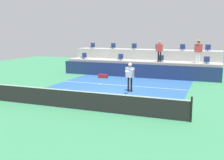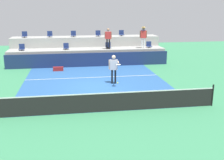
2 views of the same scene
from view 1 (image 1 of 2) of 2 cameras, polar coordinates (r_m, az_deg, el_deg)
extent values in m
plane|color=#388456|center=(16.67, -0.69, -2.61)|extent=(40.00, 40.00, 0.00)
cube|color=#285693|center=(17.58, 0.52, -1.94)|extent=(9.00, 10.00, 0.01)
cube|color=white|center=(18.87, 2.01, -1.12)|extent=(9.00, 0.06, 0.00)
cylinder|color=black|center=(11.56, 16.23, -5.94)|extent=(0.08, 0.08, 1.07)
cube|color=black|center=(13.04, -7.24, -4.19)|extent=(10.40, 0.01, 0.87)
cube|color=white|center=(12.94, -7.28, -2.31)|extent=(10.40, 0.02, 0.05)
cube|color=navy|center=(22.17, 5.06, 1.93)|extent=(13.00, 0.16, 1.10)
cube|color=#9E9E99|center=(23.40, 5.95, 2.52)|extent=(13.00, 1.80, 1.25)
cube|color=#9E9E99|center=(25.09, 7.05, 3.97)|extent=(13.00, 1.80, 2.10)
cylinder|color=#2D2D33|center=(25.10, -5.96, 4.56)|extent=(0.08, 0.08, 0.10)
cube|color=navy|center=(25.10, -5.97, 4.72)|extent=(0.44, 0.40, 0.04)
cube|color=navy|center=(25.24, -5.79, 5.23)|extent=(0.44, 0.04, 0.38)
cylinder|color=#2D2D33|center=(23.71, 1.70, 4.30)|extent=(0.08, 0.08, 0.10)
cube|color=navy|center=(23.70, 1.71, 4.47)|extent=(0.44, 0.40, 0.04)
cube|color=navy|center=(23.86, 1.85, 5.01)|extent=(0.44, 0.04, 0.38)
cylinder|color=#2D2D33|center=(22.79, 10.10, 3.93)|extent=(0.08, 0.08, 0.10)
cube|color=navy|center=(22.79, 10.11, 4.10)|extent=(0.44, 0.40, 0.04)
cube|color=navy|center=(22.94, 10.21, 4.66)|extent=(0.44, 0.04, 0.38)
cylinder|color=#2D2D33|center=(22.40, 19.12, 3.43)|extent=(0.08, 0.08, 0.10)
cube|color=navy|center=(22.39, 19.13, 3.61)|extent=(0.44, 0.40, 0.04)
cube|color=navy|center=(22.55, 19.18, 4.18)|extent=(0.44, 0.04, 0.38)
cylinder|color=#2D2D33|center=(26.64, -4.20, 6.73)|extent=(0.08, 0.08, 0.10)
cube|color=navy|center=(26.64, -4.20, 6.88)|extent=(0.44, 0.40, 0.04)
cube|color=navy|center=(26.79, -4.04, 7.35)|extent=(0.44, 0.04, 0.38)
cylinder|color=#2D2D33|center=(25.81, 0.13, 6.65)|extent=(0.08, 0.08, 0.10)
cube|color=navy|center=(25.80, 0.13, 6.81)|extent=(0.44, 0.40, 0.04)
cube|color=navy|center=(25.96, 0.27, 7.29)|extent=(0.44, 0.04, 0.38)
cylinder|color=#2D2D33|center=(25.15, 4.54, 6.54)|extent=(0.08, 0.08, 0.10)
cube|color=navy|center=(25.14, 4.54, 6.70)|extent=(0.44, 0.40, 0.04)
cube|color=navy|center=(25.30, 4.66, 7.19)|extent=(0.44, 0.04, 0.38)
cylinder|color=#2D2D33|center=(24.61, 9.47, 6.36)|extent=(0.08, 0.08, 0.10)
cube|color=navy|center=(24.61, 9.48, 6.53)|extent=(0.44, 0.40, 0.04)
cube|color=navy|center=(24.77, 9.58, 7.03)|extent=(0.44, 0.04, 0.38)
cylinder|color=#2D2D33|center=(24.27, 14.46, 6.14)|extent=(0.08, 0.08, 0.10)
cube|color=navy|center=(24.27, 14.47, 6.30)|extent=(0.44, 0.40, 0.04)
cube|color=navy|center=(24.44, 14.54, 6.82)|extent=(0.44, 0.04, 0.38)
cylinder|color=#2D2D33|center=(24.12, 19.35, 5.87)|extent=(0.08, 0.08, 0.10)
cube|color=navy|center=(24.12, 19.36, 6.04)|extent=(0.44, 0.40, 0.04)
cube|color=navy|center=(24.28, 19.41, 6.55)|extent=(0.44, 0.04, 0.38)
cylinder|color=black|center=(16.87, 3.45, -0.94)|extent=(0.13, 0.13, 0.89)
cylinder|color=black|center=(16.78, 4.07, -1.01)|extent=(0.13, 0.13, 0.89)
cube|color=#B2B2B7|center=(16.70, 3.79, 1.58)|extent=(0.50, 0.25, 0.63)
sphere|color=beige|center=(16.64, 3.81, 3.22)|extent=(0.27, 0.27, 0.24)
cylinder|color=beige|center=(16.82, 2.95, 1.71)|extent=(0.08, 0.08, 0.59)
cylinder|color=beige|center=(16.30, 4.23, 2.13)|extent=(0.15, 0.57, 0.07)
cylinder|color=black|center=(15.96, 3.64, 1.97)|extent=(0.08, 0.26, 0.04)
ellipsoid|color=silver|center=(15.71, 3.19, 1.85)|extent=(0.31, 0.36, 0.03)
cylinder|color=black|center=(22.52, 9.63, 4.82)|extent=(0.13, 0.13, 0.84)
cylinder|color=black|center=(22.44, 10.08, 4.79)|extent=(0.13, 0.13, 0.84)
cube|color=red|center=(22.42, 9.91, 6.64)|extent=(0.49, 0.28, 0.60)
sphere|color=#A87A5B|center=(22.40, 9.94, 7.81)|extent=(0.28, 0.28, 0.23)
cylinder|color=#A87A5B|center=(22.54, 9.29, 6.72)|extent=(0.08, 0.08, 0.56)
cylinder|color=#A87A5B|center=(22.31, 10.52, 6.65)|extent=(0.08, 0.08, 0.56)
cylinder|color=white|center=(22.11, 17.25, 4.46)|extent=(0.12, 0.12, 0.87)
cylinder|color=white|center=(22.07, 17.76, 4.42)|extent=(0.12, 0.12, 0.87)
cube|color=red|center=(22.04, 17.60, 6.37)|extent=(0.49, 0.24, 0.62)
sphere|color=#846047|center=(22.02, 17.67, 7.60)|extent=(0.27, 0.27, 0.24)
cylinder|color=#846047|center=(22.09, 16.91, 6.46)|extent=(0.08, 0.08, 0.58)
cylinder|color=#846047|center=(21.98, 18.30, 6.37)|extent=(0.08, 0.08, 0.58)
cylinder|color=tan|center=(22.02, 17.68, 7.81)|extent=(0.48, 0.48, 0.01)
cylinder|color=tan|center=(22.01, 17.68, 7.93)|extent=(0.28, 0.28, 0.09)
sphere|color=#CCE033|center=(13.48, -2.50, -1.01)|extent=(0.07, 0.07, 0.07)
cube|color=maroon|center=(21.91, -1.90, 0.80)|extent=(0.76, 0.28, 0.30)
camera|label=2|loc=(7.64, -73.95, 10.56)|focal=43.74mm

